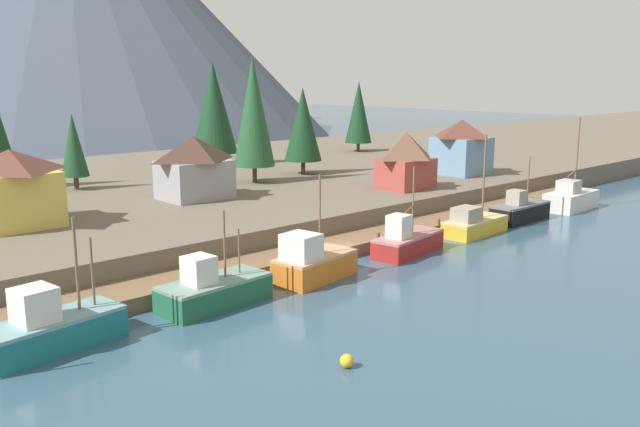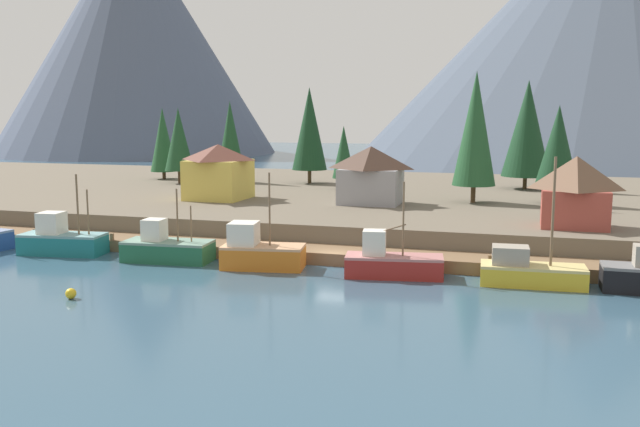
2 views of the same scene
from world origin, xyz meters
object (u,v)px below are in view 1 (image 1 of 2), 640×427
Objects in this scene: conifer_near_right at (253,111)px; conifer_far_left at (303,124)px; house_red at (406,160)px; channel_buoy at (347,361)px; fishing_boat_white at (571,199)px; house_blue at (461,146)px; house_yellow at (12,187)px; conifer_near_left at (359,112)px; fishing_boat_black at (520,211)px; conifer_back_left at (74,145)px; house_grey at (194,167)px; conifer_mid_left at (214,108)px; fishing_boat_red at (407,241)px; fishing_boat_orange at (312,263)px; fishing_boat_yellow at (474,224)px; fishing_boat_green at (213,290)px; fishing_boat_teal at (52,328)px.

conifer_near_right is 8.68m from conifer_far_left.
channel_buoy is at bearing -143.68° from house_red.
fishing_boat_white is 1.51× the size of house_blue.
conifer_near_left reaches higher than house_yellow.
channel_buoy is at bearing -161.57° from fishing_boat_black.
conifer_near_right is at bearing 152.75° from house_blue.
house_grey is at bearing -63.70° from conifer_back_left.
conifer_mid_left is (-8.74, 40.46, 9.03)m from fishing_boat_black.
conifer_far_left reaches higher than conifer_back_left.
house_red is at bearing -26.86° from house_grey.
fishing_boat_red is 1.11× the size of house_yellow.
fishing_boat_yellow reaches higher than fishing_boat_orange.
fishing_boat_yellow is 30.97m from channel_buoy.
house_red is at bearing 112.69° from fishing_boat_black.
fishing_boat_orange is 1.01× the size of fishing_boat_red.
fishing_boat_yellow reaches higher than fishing_boat_black.
conifer_near_right reaches higher than fishing_boat_yellow.
fishing_boat_green is at bearing -160.24° from house_red.
fishing_boat_teal is at bearing -164.68° from house_red.
fishing_boat_black is 32.25m from house_grey.
conifer_back_left is at bearing 57.54° from fishing_boat_teal.
fishing_boat_white is at bearing -47.22° from conifer_near_right.
house_red is at bearing -82.16° from conifer_mid_left.
fishing_boat_black is 1.07× the size of house_yellow.
fishing_boat_yellow is 1.35× the size of house_yellow.
conifer_near_left is (35.01, 39.68, 7.57)m from fishing_boat_red.
fishing_boat_yellow reaches higher than fishing_boat_green.
house_grey is 9.34× the size of channel_buoy.
house_grey is 19.61m from conifer_far_left.
conifer_near_left is (58.45, 19.13, 3.03)m from house_yellow.
conifer_near_right is 1.75× the size of conifer_back_left.
channel_buoy is at bearing -121.16° from conifer_near_right.
conifer_far_left is (8.36, 1.38, -1.88)m from conifer_near_right.
house_grey reaches higher than fishing_boat_teal.
house_grey reaches higher than fishing_boat_orange.
fishing_boat_yellow is at bearing -95.58° from conifer_far_left.
conifer_near_left is 15.55× the size of channel_buoy.
fishing_boat_orange is 0.54× the size of conifer_near_right.
fishing_boat_green is at bearing -7.36° from fishing_boat_teal.
house_yellow is at bearing 68.36° from fishing_boat_teal.
conifer_back_left is (-21.84, -6.82, -2.95)m from conifer_mid_left.
house_yellow reaches higher than house_red.
fishing_boat_red is at bearing -114.58° from conifer_far_left.
fishing_boat_orange is at bearing -130.05° from conifer_far_left.
fishing_boat_white is at bearing -60.58° from conifer_far_left.
house_red is 39.97m from channel_buoy.
fishing_boat_green is at bearing -119.74° from house_grey.
house_grey is at bearing 167.10° from house_blue.
house_yellow is (-13.07, 20.68, 4.31)m from fishing_boat_orange.
fishing_boat_white is 1.66× the size of house_red.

